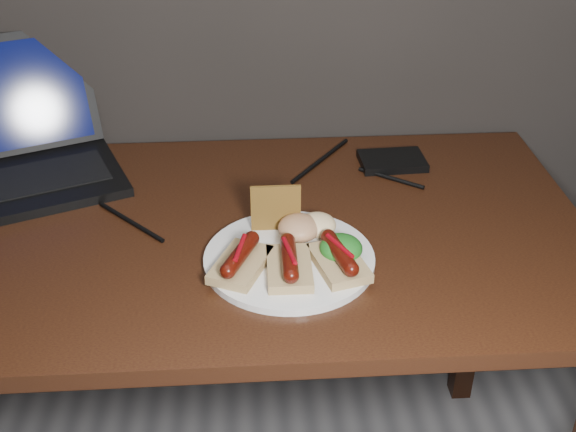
# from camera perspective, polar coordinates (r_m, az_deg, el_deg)

# --- Properties ---
(desk) EXTENTS (1.40, 0.70, 0.75)m
(desk) POSITION_cam_1_polar(r_m,az_deg,el_deg) (1.33, -7.15, -4.20)
(desk) COLOR #371E0D
(desk) RESTS_ON ground
(laptop) EXTENTS (0.44, 0.43, 0.25)m
(laptop) POSITION_cam_1_polar(r_m,az_deg,el_deg) (1.51, -20.41, 4.93)
(laptop) COLOR black
(laptop) RESTS_ON desk
(hard_drive) EXTENTS (0.13, 0.10, 0.02)m
(hard_drive) POSITION_cam_1_polar(r_m,az_deg,el_deg) (1.49, 8.23, 4.33)
(hard_drive) COLOR black
(hard_drive) RESTS_ON desk
(desk_cables) EXTENTS (0.93, 0.37, 0.01)m
(desk_cables) POSITION_cam_1_polar(r_m,az_deg,el_deg) (1.40, -7.75, 2.23)
(desk_cables) COLOR black
(desk_cables) RESTS_ON desk
(plate) EXTENTS (0.35, 0.35, 0.01)m
(plate) POSITION_cam_1_polar(r_m,az_deg,el_deg) (1.18, 0.10, -3.39)
(plate) COLOR silver
(plate) RESTS_ON desk
(bread_sausage_left) EXTENTS (0.11, 0.13, 0.04)m
(bread_sausage_left) POSITION_cam_1_polar(r_m,az_deg,el_deg) (1.14, -3.78, -3.50)
(bread_sausage_left) COLOR tan
(bread_sausage_left) RESTS_ON plate
(bread_sausage_center) EXTENTS (0.07, 0.12, 0.04)m
(bread_sausage_center) POSITION_cam_1_polar(r_m,az_deg,el_deg) (1.13, 0.10, -3.78)
(bread_sausage_center) COLOR tan
(bread_sausage_center) RESTS_ON plate
(bread_sausage_right) EXTENTS (0.10, 0.13, 0.04)m
(bread_sausage_right) POSITION_cam_1_polar(r_m,az_deg,el_deg) (1.15, 4.06, -3.36)
(bread_sausage_right) COLOR tan
(bread_sausage_right) RESTS_ON plate
(crispbread) EXTENTS (0.09, 0.01, 0.08)m
(crispbread) POSITION_cam_1_polar(r_m,az_deg,el_deg) (1.23, -0.97, 0.65)
(crispbread) COLOR olive
(crispbread) RESTS_ON plate
(salad_greens) EXTENTS (0.07, 0.07, 0.04)m
(salad_greens) POSITION_cam_1_polar(r_m,az_deg,el_deg) (1.17, 4.21, -2.55)
(salad_greens) COLOR #0F4F16
(salad_greens) RESTS_ON plate
(salsa_mound) EXTENTS (0.07, 0.07, 0.04)m
(salsa_mound) POSITION_cam_1_polar(r_m,az_deg,el_deg) (1.22, 0.88, -0.93)
(salsa_mound) COLOR #972C0F
(salsa_mound) RESTS_ON plate
(coleslaw_mound) EXTENTS (0.06, 0.06, 0.04)m
(coleslaw_mound) POSITION_cam_1_polar(r_m,az_deg,el_deg) (1.23, 2.34, -0.69)
(coleslaw_mound) COLOR silver
(coleslaw_mound) RESTS_ON plate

